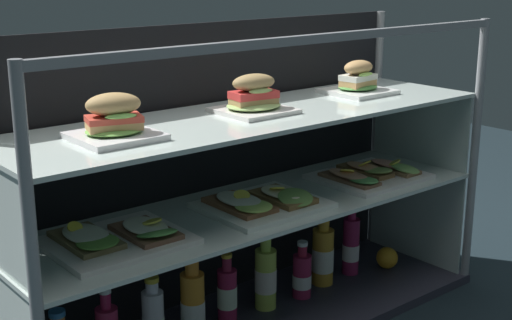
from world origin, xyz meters
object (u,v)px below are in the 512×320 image
Objects in this scene: open_sandwich_tray_right_of_center at (262,202)px; open_sandwich_tray_center at (117,237)px; plated_roll_sandwich_mid_right at (252,99)px; juice_bottle_back_left at (227,294)px; open_sandwich_tray_near_left_corner at (370,174)px; juice_bottle_back_right at (193,305)px; juice_bottle_front_right_end at (351,246)px; plated_roll_sandwich_right_of_center at (114,122)px; plated_roll_sandwich_near_right_corner at (358,82)px; juice_bottle_back_center at (323,256)px; juice_bottle_front_left_end at (302,275)px; orange_fruit_beside_bottles at (387,258)px; juice_bottle_tucked_behind at (266,277)px.

open_sandwich_tray_center is at bearing 177.17° from open_sandwich_tray_right_of_center.
plated_roll_sandwich_mid_right is 0.60m from juice_bottle_back_left.
plated_roll_sandwich_mid_right reaches higher than open_sandwich_tray_near_left_corner.
juice_bottle_front_right_end is at bearing 1.80° from juice_bottle_back_right.
plated_roll_sandwich_right_of_center is 0.54m from open_sandwich_tray_right_of_center.
open_sandwich_tray_near_left_corner is 1.36× the size of juice_bottle_front_right_end.
juice_bottle_back_center is (-0.12, 0.02, -0.58)m from plated_roll_sandwich_near_right_corner.
juice_bottle_front_left_end is at bearing 2.63° from plated_roll_sandwich_mid_right.
open_sandwich_tray_near_left_corner is 1.33× the size of juice_bottle_back_right.
juice_bottle_front_left_end is at bearing 2.80° from open_sandwich_tray_center.
juice_bottle_back_right is at bearing -178.20° from juice_bottle_front_right_end.
open_sandwich_tray_center is 0.98m from juice_bottle_front_right_end.
open_sandwich_tray_near_left_corner is at bearing -88.41° from plated_roll_sandwich_near_right_corner.
orange_fruit_beside_bottles is (0.39, -0.03, -0.04)m from juice_bottle_front_left_end.
plated_roll_sandwich_near_right_corner is 0.79m from juice_bottle_back_left.
open_sandwich_tray_right_of_center is 0.46m from open_sandwich_tray_near_left_corner.
open_sandwich_tray_right_of_center is 1.00× the size of open_sandwich_tray_near_left_corner.
juice_bottle_back_center is at bearing 4.44° from open_sandwich_tray_center.
open_sandwich_tray_center is 1.56× the size of juice_bottle_back_left.
plated_roll_sandwich_right_of_center is 0.79× the size of juice_bottle_tucked_behind.
open_sandwich_tray_center is 1.12m from orange_fruit_beside_bottles.
open_sandwich_tray_right_of_center is at bearing -91.84° from plated_roll_sandwich_mid_right.
juice_bottle_front_right_end reaches higher than juice_bottle_back_left.
open_sandwich_tray_near_left_corner is at bearing -1.45° from open_sandwich_tray_center.
plated_roll_sandwich_right_of_center is at bearing -176.61° from juice_bottle_front_left_end.
plated_roll_sandwich_mid_right is at bearing 178.32° from orange_fruit_beside_bottles.
juice_bottle_tucked_behind is at bearing 6.04° from plated_roll_sandwich_right_of_center.
open_sandwich_tray_right_of_center reaches higher than juice_bottle_front_right_end.
open_sandwich_tray_near_left_corner is at bearing -1.05° from plated_roll_sandwich_right_of_center.
plated_roll_sandwich_near_right_corner is at bearing 2.66° from juice_bottle_front_left_end.
juice_bottle_back_center is (0.55, 0.02, -0.00)m from juice_bottle_back_right.
juice_bottle_back_center is at bearing 2.48° from juice_bottle_back_right.
juice_bottle_back_right is 0.82m from orange_fruit_beside_bottles.
juice_bottle_front_right_end is (0.93, 0.06, -0.28)m from open_sandwich_tray_center.
juice_bottle_front_right_end is at bearing 82.94° from open_sandwich_tray_near_left_corner.
juice_bottle_back_right is at bearing 179.29° from juice_bottle_front_left_end.
plated_roll_sandwich_right_of_center is 0.76× the size of juice_bottle_back_right.
plated_roll_sandwich_mid_right reaches higher than juice_bottle_back_left.
juice_bottle_back_center reaches higher than orange_fruit_beside_bottles.
open_sandwich_tray_right_of_center is 0.30m from juice_bottle_tucked_behind.
juice_bottle_back_right is at bearing 177.69° from orange_fruit_beside_bottles.
juice_bottle_back_right is (-0.67, -0.01, -0.58)m from plated_roll_sandwich_near_right_corner.
juice_bottle_tucked_behind is (0.53, 0.06, -0.58)m from plated_roll_sandwich_right_of_center.
open_sandwich_tray_center is 0.38m from juice_bottle_back_right.
juice_bottle_front_right_end is (0.47, 0.08, -0.28)m from open_sandwich_tray_right_of_center.
open_sandwich_tray_center is (-0.46, -0.02, -0.30)m from plated_roll_sandwich_mid_right.
plated_roll_sandwich_near_right_corner is 0.88m from juice_bottle_back_right.
open_sandwich_tray_near_left_corner is 1.56× the size of juice_bottle_back_left.
plated_roll_sandwich_mid_right is 0.58× the size of open_sandwich_tray_right_of_center.
plated_roll_sandwich_near_right_corner reaches higher than juice_bottle_tucked_behind.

